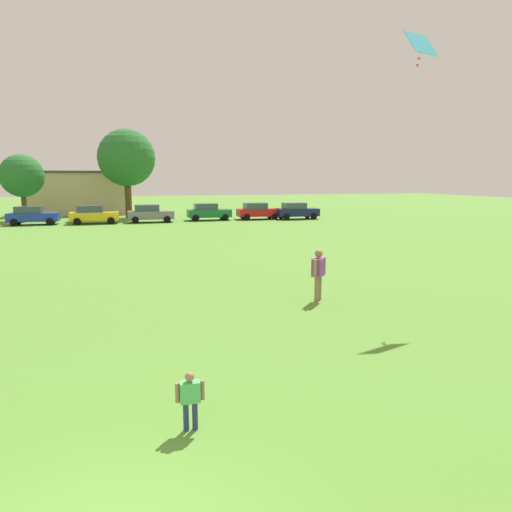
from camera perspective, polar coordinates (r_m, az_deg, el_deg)
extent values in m
plane|color=#568C33|center=(35.04, -15.86, 2.17)|extent=(160.00, 160.00, 0.00)
cylinder|color=navy|center=(8.44, -8.45, -18.61)|extent=(0.09, 0.09, 0.50)
cylinder|color=navy|center=(8.45, -7.37, -18.54)|extent=(0.09, 0.09, 0.50)
cube|color=#4CB266|center=(8.25, -7.98, -15.94)|extent=(0.34, 0.19, 0.36)
cylinder|color=#936B4C|center=(8.23, -9.48, -15.96)|extent=(0.07, 0.07, 0.34)
cylinder|color=#936B4C|center=(8.27, -6.49, -15.77)|extent=(0.07, 0.07, 0.34)
sphere|color=#936B4C|center=(8.14, -8.02, -14.23)|extent=(0.16, 0.16, 0.16)
cylinder|color=#8C7259|center=(16.38, 7.35, -3.96)|extent=(0.16, 0.16, 0.87)
cylinder|color=#8C7259|center=(16.62, 7.63, -3.77)|extent=(0.16, 0.16, 0.87)
cube|color=purple|center=(16.35, 7.55, -1.33)|extent=(0.63, 0.65, 0.62)
cylinder|color=#936B4C|center=(16.01, 7.14, -1.48)|extent=(0.13, 0.13, 0.58)
cylinder|color=#936B4C|center=(16.68, 7.94, -1.06)|extent=(0.13, 0.13, 0.58)
sphere|color=#936B4C|center=(16.27, 7.58, 0.28)|extent=(0.27, 0.27, 0.27)
cube|color=#3FBFE5|center=(18.26, 19.30, 23.03)|extent=(1.33, 0.93, 0.77)
sphere|color=#F24C8C|center=(18.20, 19.25, 22.27)|extent=(0.10, 0.10, 0.10)
sphere|color=#F24C8C|center=(18.13, 19.07, 21.62)|extent=(0.10, 0.10, 0.10)
sphere|color=#F24C8C|center=(18.05, 18.89, 20.97)|extent=(0.10, 0.10, 0.10)
cube|color=#1E38AD|center=(47.32, -25.27, 4.28)|extent=(4.30, 1.80, 0.76)
cube|color=#334756|center=(47.34, -25.74, 5.07)|extent=(2.24, 1.58, 0.60)
cylinder|color=black|center=(48.01, -23.34, 4.01)|extent=(0.64, 0.22, 0.64)
cylinder|color=black|center=(46.23, -23.65, 3.82)|extent=(0.64, 0.22, 0.64)
cylinder|color=black|center=(48.51, -26.76, 3.82)|extent=(0.64, 0.22, 0.64)
cylinder|color=black|center=(46.75, -27.19, 3.62)|extent=(0.64, 0.22, 0.64)
cube|color=yellow|center=(46.25, -18.91, 4.57)|extent=(4.30, 1.80, 0.76)
cube|color=#334756|center=(46.22, -19.38, 5.39)|extent=(2.24, 1.58, 0.60)
cylinder|color=black|center=(47.10, -17.04, 4.28)|extent=(0.64, 0.22, 0.64)
cylinder|color=black|center=(45.31, -17.10, 4.09)|extent=(0.64, 0.22, 0.64)
cylinder|color=black|center=(47.29, -20.59, 4.11)|extent=(0.64, 0.22, 0.64)
cylinder|color=black|center=(45.50, -20.79, 3.92)|extent=(0.64, 0.22, 0.64)
cube|color=slate|center=(46.34, -12.58, 4.86)|extent=(4.30, 1.80, 0.76)
cube|color=#334756|center=(46.28, -13.04, 5.68)|extent=(2.24, 1.58, 0.60)
cylinder|color=black|center=(47.35, -10.84, 4.55)|extent=(0.64, 0.22, 0.64)
cylinder|color=black|center=(45.56, -10.67, 4.37)|extent=(0.64, 0.22, 0.64)
cylinder|color=black|center=(47.22, -14.39, 4.41)|extent=(0.64, 0.22, 0.64)
cylinder|color=black|center=(45.43, -14.36, 4.23)|extent=(0.64, 0.22, 0.64)
cube|color=#196B38|center=(47.68, -5.67, 5.16)|extent=(4.30, 1.80, 0.76)
cube|color=#334756|center=(47.58, -6.10, 5.97)|extent=(2.24, 1.58, 0.60)
cylinder|color=black|center=(48.86, -4.14, 4.84)|extent=(0.64, 0.22, 0.64)
cylinder|color=black|center=(47.10, -3.72, 4.67)|extent=(0.64, 0.22, 0.64)
cylinder|color=black|center=(48.38, -7.55, 4.74)|extent=(0.64, 0.22, 0.64)
cylinder|color=black|center=(46.61, -7.26, 4.57)|extent=(0.64, 0.22, 0.64)
cube|color=red|center=(48.54, 0.31, 5.28)|extent=(4.30, 1.80, 0.76)
cube|color=#334756|center=(48.41, -0.09, 6.08)|extent=(2.24, 1.58, 0.60)
cylinder|color=black|center=(49.84, 1.65, 4.95)|extent=(0.64, 0.22, 0.64)
cylinder|color=black|center=(48.12, 2.28, 4.79)|extent=(0.64, 0.22, 0.64)
cylinder|color=black|center=(49.07, -1.63, 4.88)|extent=(0.64, 0.22, 0.64)
cylinder|color=black|center=(47.33, -1.12, 4.71)|extent=(0.64, 0.22, 0.64)
cube|color=#141E4C|center=(48.92, 5.00, 5.28)|extent=(4.30, 1.80, 0.76)
cube|color=#334756|center=(48.76, 4.63, 6.07)|extent=(2.24, 1.58, 0.60)
cylinder|color=black|center=(50.30, 6.21, 4.94)|extent=(0.64, 0.22, 0.64)
cylinder|color=black|center=(48.64, 6.98, 4.77)|extent=(0.64, 0.22, 0.64)
cylinder|color=black|center=(49.32, 3.03, 4.89)|extent=(0.64, 0.22, 0.64)
cylinder|color=black|center=(47.62, 3.71, 4.73)|extent=(0.64, 0.22, 0.64)
cylinder|color=brown|center=(52.05, -26.17, 5.28)|extent=(0.49, 0.49, 2.63)
sphere|color=#286B2D|center=(51.97, -26.42, 8.67)|extent=(4.16, 4.16, 4.16)
cylinder|color=brown|center=(52.28, -15.15, 6.55)|extent=(0.69, 0.69, 3.76)
sphere|color=#286B2D|center=(52.27, -15.36, 11.38)|extent=(5.94, 5.94, 5.94)
cube|color=beige|center=(59.72, -20.53, 7.07)|extent=(11.01, 6.85, 4.74)
cube|color=#4C4742|center=(59.69, -20.67, 9.46)|extent=(11.45, 7.13, 0.24)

